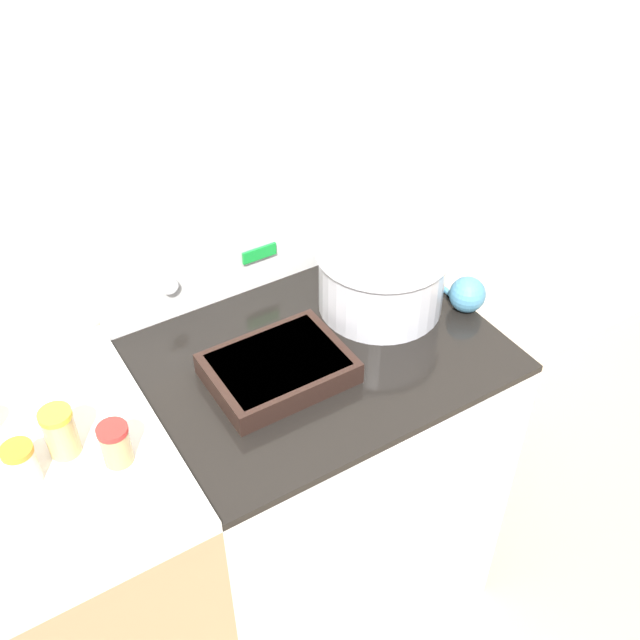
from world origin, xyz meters
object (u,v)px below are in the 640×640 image
object	(u,v)px
spice_jar_red_cap	(116,444)
ladle	(465,293)
casserole_dish	(278,367)
mixing_bowl	(382,275)
spice_jar_orange_cap	(22,465)
spice_jar_yellow_cap	(60,432)

from	to	relation	value
spice_jar_red_cap	ladle	bearing A→B (deg)	1.53
casserole_dish	ladle	world-z (taller)	ladle
mixing_bowl	spice_jar_orange_cap	bearing A→B (deg)	-173.84
mixing_bowl	ladle	world-z (taller)	mixing_bowl
mixing_bowl	ladle	bearing A→B (deg)	-34.00
spice_jar_red_cap	spice_jar_orange_cap	size ratio (longest dim) A/B	0.97
casserole_dish	mixing_bowl	bearing A→B (deg)	15.15
spice_jar_red_cap	spice_jar_orange_cap	bearing A→B (deg)	165.51
ladle	spice_jar_orange_cap	world-z (taller)	spice_jar_orange_cap
spice_jar_red_cap	spice_jar_orange_cap	xyz separation A→B (m)	(-0.16, 0.04, 0.00)
casserole_dish	spice_jar_yellow_cap	size ratio (longest dim) A/B	2.76
casserole_dish	spice_jar_yellow_cap	xyz separation A→B (m)	(-0.46, 0.03, 0.04)
ladle	spice_jar_red_cap	world-z (taller)	spice_jar_red_cap
mixing_bowl	spice_jar_yellow_cap	distance (m)	0.79
ladle	spice_jar_yellow_cap	bearing A→B (deg)	176.85
casserole_dish	spice_jar_red_cap	xyz separation A→B (m)	(-0.38, -0.05, 0.03)
spice_jar_red_cap	mixing_bowl	bearing A→B (deg)	10.88
spice_jar_red_cap	spice_jar_yellow_cap	bearing A→B (deg)	136.55
ladle	spice_jar_orange_cap	distance (m)	1.04
mixing_bowl	ladle	distance (m)	0.21
mixing_bowl	spice_jar_red_cap	xyz separation A→B (m)	(-0.71, -0.14, -0.03)
casserole_dish	spice_jar_red_cap	distance (m)	0.38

